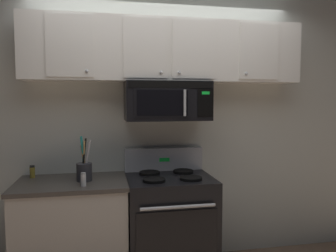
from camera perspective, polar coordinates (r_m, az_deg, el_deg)
back_wall at (r=3.26m, az=-1.02°, el=0.40°), size 5.20×0.10×2.70m
stove_range at (r=3.10m, az=0.25°, el=-16.58°), size 0.76×0.69×1.12m
over_range_microwave at (r=3.01m, az=-0.19°, el=4.36°), size 0.76×0.43×0.35m
upper_cabinets at (r=3.07m, az=-0.30°, el=12.79°), size 2.50×0.36×0.55m
counter_segment at (r=3.07m, az=-16.10°, el=-17.31°), size 0.93×0.65×0.90m
utensil_crock_charcoal at (r=2.90m, az=-14.30°, el=-7.33°), size 0.13×0.13×0.38m
salt_shaker at (r=2.73m, az=-14.45°, el=-8.96°), size 0.04×0.04×0.11m
spice_jar at (r=3.16m, az=-22.45°, el=-7.33°), size 0.04×0.04×0.11m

